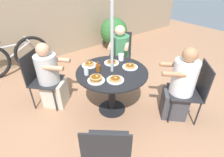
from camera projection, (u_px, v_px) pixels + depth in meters
ground_plane at (112, 109)px, 2.98m from camera, size 12.00×12.00×0.00m
back_fence at (47, 23)px, 4.24m from camera, size 10.00×0.06×1.79m
patio_table at (112, 80)px, 2.67m from camera, size 1.07×1.07×0.74m
umbrella_pole at (112, 49)px, 2.39m from camera, size 0.04×0.04×2.20m
patio_chair_north at (40, 77)px, 2.86m from camera, size 0.65×0.65×0.93m
diner_north at (51, 79)px, 2.84m from camera, size 0.56×0.57×1.12m
patio_chair_east at (107, 152)px, 1.69m from camera, size 0.65×0.65×0.93m
patio_chair_south at (192, 89)px, 2.57m from camera, size 0.65×0.65×0.93m
diner_south at (180, 88)px, 2.59m from camera, size 0.57×0.57×1.17m
patio_chair_west at (120, 52)px, 3.69m from camera, size 0.65×0.65×0.93m
diner_west at (119, 57)px, 3.55m from camera, size 0.60×0.60×1.13m
pancake_plate_a at (130, 66)px, 2.67m from camera, size 0.24×0.24×0.05m
pancake_plate_b at (115, 79)px, 2.36m from camera, size 0.24×0.24×0.05m
pancake_plate_c at (89, 64)px, 2.72m from camera, size 0.24×0.24×0.06m
pancake_plate_d at (112, 62)px, 2.79m from camera, size 0.24×0.24×0.04m
pancake_plate_e at (96, 79)px, 2.34m from camera, size 0.24×0.24×0.08m
syrup_bottle at (98, 67)px, 2.55m from camera, size 0.09×0.07×0.15m
coffee_cup at (121, 57)px, 2.86m from camera, size 0.09×0.09×0.11m
drinking_glass_a at (86, 71)px, 2.46m from camera, size 0.06×0.06×0.12m
bicycle at (12, 57)px, 3.79m from camera, size 1.62×0.44×0.79m
potted_shrub at (114, 32)px, 4.92m from camera, size 0.76×0.76×0.90m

